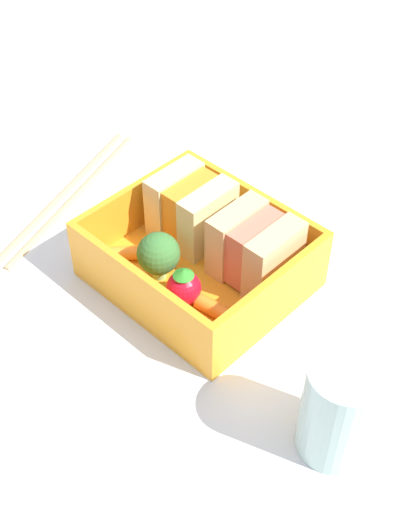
{
  "coord_description": "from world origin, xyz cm",
  "views": [
    {
      "loc": [
        29.34,
        -30.38,
        43.45
      ],
      "look_at": [
        0.0,
        0.0,
        2.7
      ],
      "focal_mm": 50.0,
      "sensor_mm": 36.0,
      "label": 1
    }
  ],
  "objects_px": {
    "broccoli_floret": "(158,254)",
    "carrot_stick_left": "(222,313)",
    "sandwich_center_left": "(255,249)",
    "sandwich_left": "(191,209)",
    "carrot_stick_far_left": "(125,253)",
    "strawberry_far_left": "(184,287)",
    "drinking_glass": "(340,409)",
    "chopstick_pair": "(68,193)"
  },
  "relations": [
    {
      "from": "broccoli_floret",
      "to": "carrot_stick_left",
      "type": "bearing_deg",
      "value": 1.21
    },
    {
      "from": "sandwich_center_left",
      "to": "broccoli_floret",
      "type": "relative_size",
      "value": 1.37
    },
    {
      "from": "sandwich_left",
      "to": "sandwich_center_left",
      "type": "relative_size",
      "value": 1.0
    },
    {
      "from": "carrot_stick_far_left",
      "to": "strawberry_far_left",
      "type": "bearing_deg",
      "value": 0.74
    },
    {
      "from": "carrot_stick_left",
      "to": "drinking_glass",
      "type": "xyz_separation_m",
      "value": [
        0.12,
        -0.02,
        0.02
      ]
    },
    {
      "from": "carrot_stick_left",
      "to": "chopstick_pair",
      "type": "height_order",
      "value": "carrot_stick_left"
    },
    {
      "from": "carrot_stick_far_left",
      "to": "carrot_stick_left",
      "type": "bearing_deg",
      "value": 4.04
    },
    {
      "from": "sandwich_left",
      "to": "broccoli_floret",
      "type": "xyz_separation_m",
      "value": [
        0.02,
        -0.06,
        -0.0
      ]
    },
    {
      "from": "carrot_stick_far_left",
      "to": "chopstick_pair",
      "type": "xyz_separation_m",
      "value": [
        -0.11,
        0.03,
        -0.01
      ]
    },
    {
      "from": "sandwich_left",
      "to": "strawberry_far_left",
      "type": "xyz_separation_m",
      "value": [
        0.05,
        -0.06,
        -0.01
      ]
    },
    {
      "from": "chopstick_pair",
      "to": "drinking_glass",
      "type": "bearing_deg",
      "value": -7.03
    },
    {
      "from": "carrot_stick_left",
      "to": "drinking_glass",
      "type": "relative_size",
      "value": 0.58
    },
    {
      "from": "sandwich_left",
      "to": "drinking_glass",
      "type": "relative_size",
      "value": 0.75
    },
    {
      "from": "sandwich_left",
      "to": "sandwich_center_left",
      "type": "height_order",
      "value": "same"
    },
    {
      "from": "sandwich_center_left",
      "to": "carrot_stick_far_left",
      "type": "bearing_deg",
      "value": -145.36
    },
    {
      "from": "broccoli_floret",
      "to": "drinking_glass",
      "type": "bearing_deg",
      "value": -6.12
    },
    {
      "from": "broccoli_floret",
      "to": "sandwich_left",
      "type": "bearing_deg",
      "value": 108.04
    },
    {
      "from": "sandwich_center_left",
      "to": "chopstick_pair",
      "type": "xyz_separation_m",
      "value": [
        -0.2,
        -0.03,
        -0.04
      ]
    },
    {
      "from": "broccoli_floret",
      "to": "strawberry_far_left",
      "type": "distance_m",
      "value": 0.04
    },
    {
      "from": "strawberry_far_left",
      "to": "sandwich_left",
      "type": "bearing_deg",
      "value": 130.26
    },
    {
      "from": "sandwich_left",
      "to": "strawberry_far_left",
      "type": "height_order",
      "value": "sandwich_left"
    },
    {
      "from": "sandwich_left",
      "to": "carrot_stick_far_left",
      "type": "xyz_separation_m",
      "value": [
        -0.02,
        -0.06,
        -0.02
      ]
    },
    {
      "from": "broccoli_floret",
      "to": "sandwich_center_left",
      "type": "bearing_deg",
      "value": 46.35
    },
    {
      "from": "sandwich_left",
      "to": "carrot_stick_far_left",
      "type": "distance_m",
      "value": 0.07
    },
    {
      "from": "sandwich_left",
      "to": "carrot_stick_far_left",
      "type": "height_order",
      "value": "sandwich_left"
    },
    {
      "from": "strawberry_far_left",
      "to": "carrot_stick_left",
      "type": "xyz_separation_m",
      "value": [
        0.04,
        0.01,
        -0.01
      ]
    },
    {
      "from": "carrot_stick_left",
      "to": "drinking_glass",
      "type": "distance_m",
      "value": 0.13
    },
    {
      "from": "broccoli_floret",
      "to": "chopstick_pair",
      "type": "bearing_deg",
      "value": 171.81
    },
    {
      "from": "chopstick_pair",
      "to": "strawberry_far_left",
      "type": "bearing_deg",
      "value": -8.27
    },
    {
      "from": "sandwich_center_left",
      "to": "chopstick_pair",
      "type": "relative_size",
      "value": 0.28
    },
    {
      "from": "carrot_stick_far_left",
      "to": "broccoli_floret",
      "type": "bearing_deg",
      "value": 9.35
    },
    {
      "from": "chopstick_pair",
      "to": "carrot_stick_left",
      "type": "bearing_deg",
      "value": -5.25
    },
    {
      "from": "broccoli_floret",
      "to": "strawberry_far_left",
      "type": "bearing_deg",
      "value": -8.61
    },
    {
      "from": "carrot_stick_far_left",
      "to": "drinking_glass",
      "type": "xyz_separation_m",
      "value": [
        0.23,
        -0.01,
        0.02
      ]
    },
    {
      "from": "chopstick_pair",
      "to": "drinking_glass",
      "type": "height_order",
      "value": "drinking_glass"
    },
    {
      "from": "broccoli_floret",
      "to": "strawberry_far_left",
      "type": "xyz_separation_m",
      "value": [
        0.03,
        -0.01,
        -0.01
      ]
    },
    {
      "from": "carrot_stick_far_left",
      "to": "carrot_stick_left",
      "type": "xyz_separation_m",
      "value": [
        0.11,
        0.01,
        0.0
      ]
    },
    {
      "from": "carrot_stick_far_left",
      "to": "sandwich_left",
      "type": "bearing_deg",
      "value": 73.78
    },
    {
      "from": "sandwich_center_left",
      "to": "chopstick_pair",
      "type": "height_order",
      "value": "sandwich_center_left"
    },
    {
      "from": "strawberry_far_left",
      "to": "carrot_stick_left",
      "type": "relative_size",
      "value": 0.74
    },
    {
      "from": "drinking_glass",
      "to": "sandwich_left",
      "type": "bearing_deg",
      "value": 160.01
    },
    {
      "from": "drinking_glass",
      "to": "broccoli_floret",
      "type": "bearing_deg",
      "value": 173.88
    }
  ]
}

